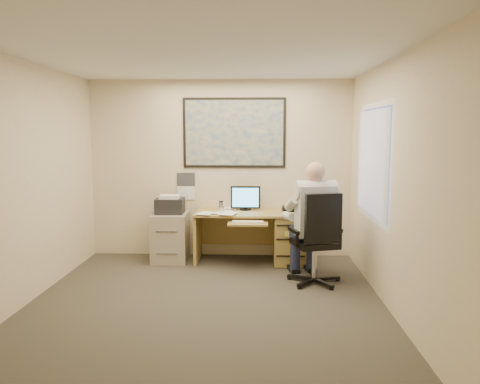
{
  "coord_description": "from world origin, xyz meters",
  "views": [
    {
      "loc": [
        0.58,
        -4.9,
        1.91
      ],
      "look_at": [
        0.34,
        1.3,
        1.12
      ],
      "focal_mm": 35.0,
      "sensor_mm": 36.0,
      "label": 1
    }
  ],
  "objects_px": {
    "desk": "(273,232)",
    "filing_cabinet": "(171,232)",
    "office_chair": "(314,257)",
    "person": "(315,223)"
  },
  "relations": [
    {
      "from": "desk",
      "to": "office_chair",
      "type": "distance_m",
      "value": 1.15
    },
    {
      "from": "filing_cabinet",
      "to": "person",
      "type": "height_order",
      "value": "person"
    },
    {
      "from": "filing_cabinet",
      "to": "person",
      "type": "distance_m",
      "value": 2.26
    },
    {
      "from": "desk",
      "to": "filing_cabinet",
      "type": "xyz_separation_m",
      "value": [
        -1.52,
        0.0,
        -0.01
      ]
    },
    {
      "from": "office_chair",
      "to": "desk",
      "type": "bearing_deg",
      "value": 99.89
    },
    {
      "from": "filing_cabinet",
      "to": "person",
      "type": "bearing_deg",
      "value": -26.2
    },
    {
      "from": "office_chair",
      "to": "person",
      "type": "xyz_separation_m",
      "value": [
        0.01,
        0.08,
        0.43
      ]
    },
    {
      "from": "desk",
      "to": "filing_cabinet",
      "type": "distance_m",
      "value": 1.52
    },
    {
      "from": "desk",
      "to": "filing_cabinet",
      "type": "bearing_deg",
      "value": 179.95
    },
    {
      "from": "office_chair",
      "to": "filing_cabinet",
      "type": "bearing_deg",
      "value": 137.42
    }
  ]
}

